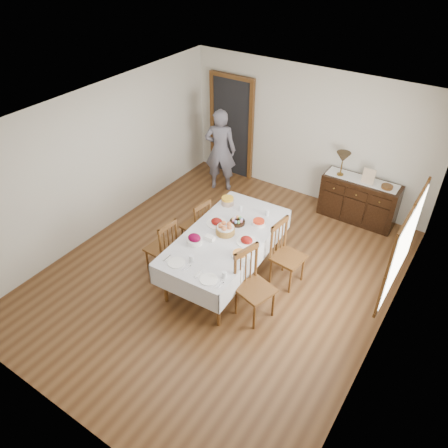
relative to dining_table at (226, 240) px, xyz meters
The scene contains 26 objects.
ground 0.70m from the dining_table, 135.55° to the right, with size 6.00×6.00×0.00m, color brown.
room_shell 1.03m from the dining_table, 119.49° to the left, with size 5.02×6.02×2.65m.
dining_table is the anchor object (origin of this frame).
chair_left_near 1.01m from the dining_table, 150.57° to the right, with size 0.44×0.44×1.00m.
chair_left_far 0.86m from the dining_table, 158.21° to the left, with size 0.45×0.45×0.97m.
chair_right_near 0.92m from the dining_table, 32.22° to the right, with size 0.57×0.57×1.12m.
chair_right_far 0.94m from the dining_table, 25.50° to the left, with size 0.49×0.49×1.07m.
sideboard 2.93m from the dining_table, 65.56° to the left, with size 1.39×0.51×0.84m.
person 2.72m from the dining_table, 125.73° to the left, with size 0.58×0.37×1.84m, color slate.
bread_basket 0.17m from the dining_table, 130.62° to the left, with size 0.30×0.30×0.18m.
egg_basket 0.38m from the dining_table, 92.93° to the left, with size 0.25×0.25×0.10m.
ham_platter_a 0.35m from the dining_table, 148.72° to the left, with size 0.33×0.33×0.11m.
ham_platter_b 0.37m from the dining_table, ahead, with size 0.31×0.31×0.11m.
beet_bowl 0.53m from the dining_table, 124.21° to the right, with size 0.24×0.24×0.15m.
carrot_bowl 0.60m from the dining_table, 61.49° to the left, with size 0.21×0.21×0.09m.
pineapple_bowl 0.87m from the dining_table, 121.40° to the left, with size 0.21×0.21×0.13m.
casserole_dish 0.55m from the dining_table, 34.74° to the right, with size 0.24×0.24×0.07m.
butter_dish 0.30m from the dining_table, 120.16° to the right, with size 0.14×0.10×0.07m.
setting_left 0.89m from the dining_table, 101.77° to the right, with size 0.42×0.31×0.10m.
setting_right 0.98m from the dining_table, 66.21° to the right, with size 0.42×0.31×0.10m.
glass_far_a 0.72m from the dining_table, 103.12° to the left, with size 0.06×0.06×0.11m.
glass_far_b 0.86m from the dining_table, 71.26° to the left, with size 0.06×0.06×0.11m.
runner 2.94m from the dining_table, 66.13° to the left, with size 1.30×0.35×0.01m.
table_lamp 2.79m from the dining_table, 73.29° to the left, with size 0.26×0.26×0.46m.
picture_frame 2.93m from the dining_table, 63.56° to the left, with size 0.22×0.08×0.28m.
deco_bowl 3.11m from the dining_table, 57.97° to the left, with size 0.20×0.20×0.06m.
Camera 1 is at (2.95, -4.34, 4.83)m, focal length 35.00 mm.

